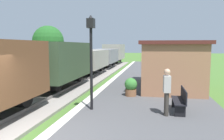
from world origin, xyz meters
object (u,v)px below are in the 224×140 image
Objects in this scene: freight_train at (88,59)px; person_waiting at (167,90)px; lamp_post_near at (91,45)px; tree_field_left at (48,41)px; bench_near_hut at (180,100)px; bench_down_platform at (166,72)px; station_hut at (170,64)px; potted_planter at (131,87)px.

person_waiting is at bearing -60.39° from freight_train.
lamp_post_near is at bearing -72.60° from freight_train.
freight_train is 6.84× the size of tree_field_left.
lamp_post_near reaches higher than freight_train.
bench_near_hut is at bearing -57.04° from freight_train.
bench_near_hut is 9.29m from bench_down_platform.
lamp_post_near is (-2.87, 0.20, 1.62)m from person_waiting.
bench_down_platform is (0.02, 4.27, -0.93)m from station_hut.
freight_train is at bearing -15.76° from tree_field_left.
bench_down_platform is (6.82, -1.22, -0.86)m from freight_train.
bench_near_hut is 0.41× the size of lamp_post_near.
bench_near_hut is at bearing -89.80° from station_hut.
tree_field_left is (-11.29, 6.76, 1.57)m from station_hut.
lamp_post_near reaches higher than potted_planter.
station_hut is 1.57× the size of lamp_post_near.
person_waiting is 3.30m from lamp_post_near.
freight_train is 12.69m from person_waiting.
person_waiting reaches higher than bench_down_platform.
bench_down_platform is (0.00, 9.29, 0.00)m from bench_near_hut.
station_hut is at bearing -30.88° from tree_field_left.
person_waiting reaches higher than potted_planter.
tree_field_left reaches higher than lamp_post_near.
person_waiting is at bearing -3.99° from lamp_post_near.
tree_field_left reaches higher than bench_down_platform.
bench_down_platform is at bearing -10.14° from freight_train.
person_waiting reaches higher than bench_near_hut.
bench_near_hut is 4.02m from lamp_post_near.
station_hut is 5.59m from person_waiting.
freight_train reaches higher than bench_near_hut.
lamp_post_near reaches higher than station_hut.
tree_field_left is at bearing 164.24° from freight_train.
station_hut reaches higher than freight_train.
person_waiting is at bearing -136.95° from bench_near_hut.
station_hut is 5.11m from bench_near_hut.
person_waiting is at bearing -93.21° from bench_down_platform.
potted_planter is (-2.11, -2.69, -0.93)m from station_hut.
tree_field_left is at bearing 133.84° from bench_near_hut.
bench_near_hut and bench_down_platform have the same top height.
bench_near_hut is at bearing -47.70° from potted_planter.
station_hut is 4.37m from bench_down_platform.
bench_near_hut is at bearing -46.16° from tree_field_left.
freight_train is 21.73× the size of bench_down_platform.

